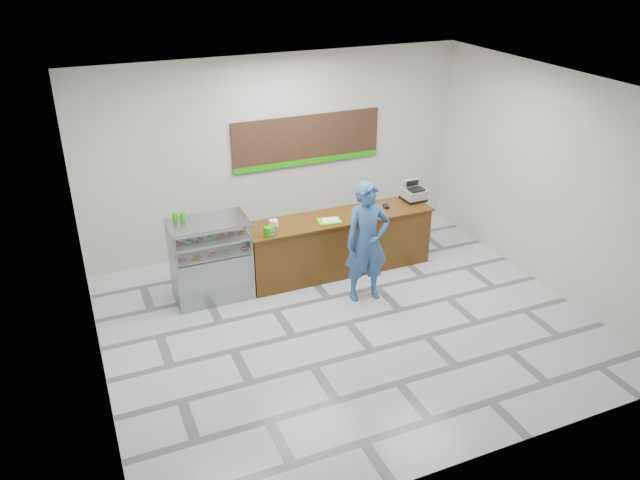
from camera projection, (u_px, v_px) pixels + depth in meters
name	position (u px, v px, depth m)	size (l,w,h in m)	color
floor	(348.00, 323.00, 9.40)	(7.00, 7.00, 0.00)	silver
back_wall	(278.00, 154.00, 11.10)	(7.00, 7.00, 0.00)	beige
ceiling	(354.00, 90.00, 7.85)	(7.00, 7.00, 0.00)	silver
sales_counter	(339.00, 244.00, 10.64)	(3.26, 0.76, 1.03)	#5C3412
display_case	(211.00, 259.00, 9.79)	(1.22, 0.72, 1.33)	gray
menu_board	(307.00, 141.00, 11.18)	(2.80, 0.06, 0.90)	black
cash_register	(413.00, 193.00, 11.00)	(0.39, 0.40, 0.35)	black
card_terminal	(386.00, 206.00, 10.75)	(0.08, 0.16, 0.04)	black
serving_tray	(329.00, 221.00, 10.22)	(0.42, 0.33, 0.02)	#57D80E
napkin_box	(274.00, 223.00, 10.03)	(0.13, 0.13, 0.11)	white
straw_cup	(273.00, 225.00, 9.97)	(0.08, 0.08, 0.11)	silver
promo_box	(270.00, 231.00, 9.71)	(0.17, 0.11, 0.15)	#21990C
donut_decal	(358.00, 214.00, 10.50)	(0.16, 0.16, 0.00)	#DA5E8F
green_cup_left	(175.00, 217.00, 9.50)	(0.08, 0.08, 0.12)	#21990C
green_cup_right	(183.00, 216.00, 9.52)	(0.08, 0.08, 0.13)	#21990C
customer	(367.00, 242.00, 9.65)	(0.72, 0.47, 1.96)	#2F588D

